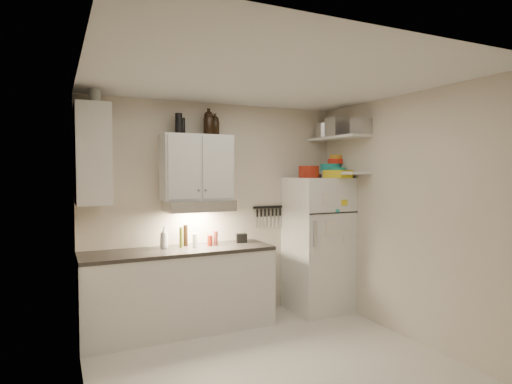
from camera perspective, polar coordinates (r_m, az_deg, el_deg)
name	(u,v)px	position (r m, az deg, el deg)	size (l,w,h in m)	color
floor	(273,366)	(4.24, 2.32, -22.19)	(3.20, 3.00, 0.02)	silver
ceiling	(274,78)	(3.94, 2.40, 14.93)	(3.20, 3.00, 0.02)	silver
back_wall	(216,211)	(5.25, -5.32, -2.49)	(3.20, 0.02, 2.60)	beige
left_wall	(82,236)	(3.45, -22.21, -5.46)	(0.02, 3.00, 2.60)	beige
right_wall	(407,216)	(4.84, 19.53, -3.09)	(0.02, 3.00, 2.60)	beige
base_cabinet	(180,292)	(4.96, -10.16, -12.97)	(2.10, 0.60, 0.88)	silver
countertop	(179,251)	(4.85, -10.20, -7.73)	(2.10, 0.62, 0.04)	#2D2926
upper_cabinet	(197,167)	(4.97, -7.91, 3.26)	(0.80, 0.33, 0.75)	silver
side_cabinet	(92,155)	(4.62, -21.00, 4.69)	(0.33, 0.55, 1.00)	silver
range_hood	(199,206)	(4.92, -7.65, -1.80)	(0.76, 0.46, 0.12)	silver
fridge	(318,244)	(5.56, 8.25, -6.89)	(0.70, 0.68, 1.70)	white
shelf_hi	(338,138)	(5.50, 10.88, 7.09)	(0.30, 0.95, 0.03)	silver
shelf_lo	(338,173)	(5.49, 10.84, 2.51)	(0.30, 0.95, 0.03)	silver
knife_strip	(268,207)	(5.51, 1.63, -2.03)	(0.42, 0.02, 0.03)	black
dutch_oven	(309,172)	(5.38, 7.04, 2.69)	(0.26, 0.26, 0.15)	maroon
book_stack	(338,174)	(5.36, 10.86, 2.38)	(0.23, 0.29, 0.10)	yellow
spice_jar	(323,174)	(5.47, 8.95, 2.34)	(0.05, 0.05, 0.09)	silver
stock_pot	(325,131)	(5.81, 9.23, 8.01)	(0.28, 0.28, 0.20)	silver
tin_a	(337,127)	(5.45, 10.76, 8.49)	(0.23, 0.20, 0.23)	#AAAAAD
tin_b	(361,126)	(5.24, 13.86, 8.48)	(0.19, 0.19, 0.19)	#AAAAAD
bowl_teal	(330,168)	(5.71, 9.90, 3.20)	(0.26, 0.26, 0.11)	teal
bowl_orange	(336,161)	(5.71, 10.58, 4.04)	(0.21, 0.21, 0.06)	red
bowl_yellow	(336,157)	(5.71, 10.59, 4.62)	(0.16, 0.16, 0.05)	gold
plates	(337,170)	(5.54, 10.73, 2.95)	(0.22, 0.22, 0.05)	teal
growler_a	(209,123)	(5.08, -6.33, 9.13)	(0.12, 0.12, 0.29)	black
growler_b	(215,125)	(5.08, -5.48, 8.83)	(0.10, 0.10, 0.24)	black
thermos_a	(182,126)	(5.02, -9.80, 8.62)	(0.07, 0.07, 0.19)	black
thermos_b	(179,124)	(4.94, -10.28, 8.95)	(0.08, 0.08, 0.23)	black
side_jar	(95,97)	(4.66, -20.69, 11.77)	(0.11, 0.11, 0.15)	silver
soap_bottle	(164,236)	(4.90, -12.17, -5.79)	(0.11, 0.11, 0.27)	silver
pepper_mill	(216,238)	(5.03, -5.41, -6.15)	(0.05, 0.05, 0.16)	maroon
oil_bottle	(181,237)	(4.92, -9.95, -5.97)	(0.04, 0.04, 0.23)	#626A1A
vinegar_bottle	(186,235)	(5.01, -9.37, -5.73)	(0.05, 0.05, 0.25)	black
clear_bottle	(195,240)	(4.92, -8.16, -6.42)	(0.05, 0.05, 0.15)	silver
red_jar	(210,240)	(5.00, -6.16, -6.44)	(0.06, 0.06, 0.12)	maroon
caddy	(242,238)	(5.19, -1.94, -6.17)	(0.13, 0.09, 0.11)	black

